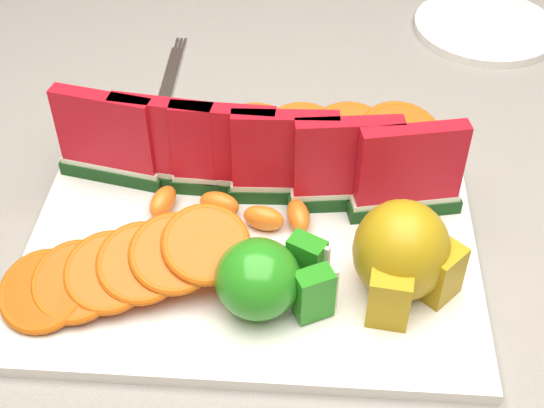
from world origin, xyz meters
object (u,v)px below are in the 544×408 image
(apple_cluster, at_px, (267,279))
(pear_cluster, at_px, (403,255))
(side_plate, at_px, (485,27))
(platter, at_px, (252,244))
(fork, at_px, (169,84))

(apple_cluster, bearing_deg, pear_cluster, 14.24)
(side_plate, bearing_deg, apple_cluster, -117.20)
(apple_cluster, distance_m, pear_cluster, 0.11)
(platter, distance_m, apple_cluster, 0.09)
(apple_cluster, relative_size, side_plate, 0.47)
(pear_cluster, bearing_deg, apple_cluster, -165.76)
(side_plate, relative_size, fork, 1.08)
(apple_cluster, height_order, pear_cluster, pear_cluster)
(apple_cluster, distance_m, fork, 0.36)
(side_plate, distance_m, fork, 0.41)
(platter, height_order, fork, platter)
(pear_cluster, height_order, side_plate, pear_cluster)
(apple_cluster, relative_size, pear_cluster, 0.98)
(platter, distance_m, fork, 0.28)
(pear_cluster, xyz_separation_m, side_plate, (0.14, 0.45, -0.05))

